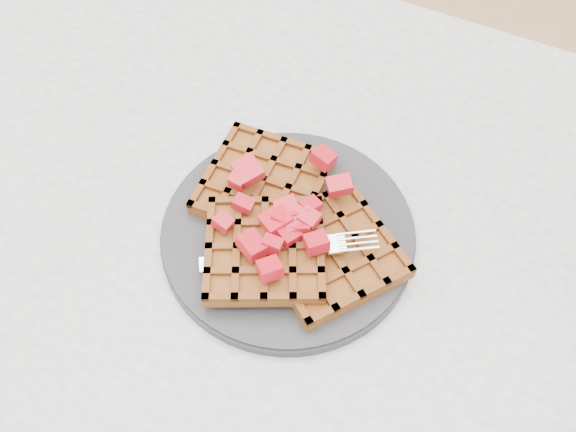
# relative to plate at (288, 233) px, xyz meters

# --- Properties ---
(table) EXTENTS (1.20, 0.80, 0.75)m
(table) POSITION_rel_plate_xyz_m (0.05, -0.00, -0.12)
(table) COLOR beige
(table) RESTS_ON ground
(plate) EXTENTS (0.26, 0.26, 0.02)m
(plate) POSITION_rel_plate_xyz_m (0.00, 0.00, 0.00)
(plate) COLOR black
(plate) RESTS_ON table
(waffles) EXTENTS (0.24, 0.21, 0.03)m
(waffles) POSITION_rel_plate_xyz_m (0.00, -0.00, 0.02)
(waffles) COLOR brown
(waffles) RESTS_ON plate
(strawberry_pile) EXTENTS (0.15, 0.15, 0.02)m
(strawberry_pile) POSITION_rel_plate_xyz_m (0.00, 0.00, 0.05)
(strawberry_pile) COLOR #92000F
(strawberry_pile) RESTS_ON waffles
(fork) EXTENTS (0.16, 0.12, 0.02)m
(fork) POSITION_rel_plate_xyz_m (0.03, -0.03, 0.02)
(fork) COLOR silver
(fork) RESTS_ON plate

